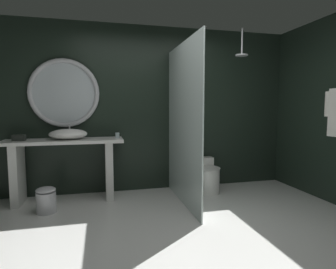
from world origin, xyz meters
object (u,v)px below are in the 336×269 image
(toilet, at_px, (206,177))
(tumbler_cup, at_px, (117,135))
(waste_bin, at_px, (46,200))
(rain_shower_head, at_px, (242,52))
(vessel_sink, at_px, (68,134))
(tissue_box, at_px, (19,138))
(round_wall_mirror, at_px, (64,93))

(toilet, bearing_deg, tumbler_cup, 175.77)
(waste_bin, bearing_deg, rain_shower_head, 3.89)
(vessel_sink, relative_size, rain_shower_head, 1.29)
(tissue_box, bearing_deg, vessel_sink, 3.64)
(tissue_box, distance_m, waste_bin, 0.94)
(rain_shower_head, bearing_deg, vessel_sink, 173.89)
(round_wall_mirror, distance_m, rain_shower_head, 2.70)
(vessel_sink, height_order, rain_shower_head, rain_shower_head)
(tissue_box, relative_size, rain_shower_head, 0.39)
(toilet, height_order, waste_bin, toilet)
(round_wall_mirror, relative_size, rain_shower_head, 2.49)
(vessel_sink, xyz_separation_m, toilet, (2.05, -0.11, -0.71))
(round_wall_mirror, bearing_deg, tumbler_cup, -16.74)
(rain_shower_head, distance_m, toilet, 1.98)
(vessel_sink, xyz_separation_m, rain_shower_head, (2.53, -0.27, 1.20))
(tumbler_cup, height_order, round_wall_mirror, round_wall_mirror)
(vessel_sink, bearing_deg, tissue_box, -176.36)
(round_wall_mirror, bearing_deg, toilet, -8.75)
(toilet, relative_size, waste_bin, 1.65)
(rain_shower_head, relative_size, waste_bin, 1.22)
(tumbler_cup, height_order, rain_shower_head, rain_shower_head)
(vessel_sink, height_order, waste_bin, vessel_sink)
(rain_shower_head, xyz_separation_m, waste_bin, (-2.77, -0.19, -1.99))
(tissue_box, height_order, toilet, tissue_box)
(rain_shower_head, distance_m, waste_bin, 3.41)
(tumbler_cup, relative_size, waste_bin, 0.25)
(round_wall_mirror, bearing_deg, tissue_box, -155.77)
(tumbler_cup, height_order, toilet, tumbler_cup)
(tumbler_cup, distance_m, tissue_box, 1.31)
(tumbler_cup, xyz_separation_m, tissue_box, (-1.31, -0.03, -0.00))
(vessel_sink, height_order, round_wall_mirror, round_wall_mirror)
(round_wall_mirror, bearing_deg, waste_bin, -105.34)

